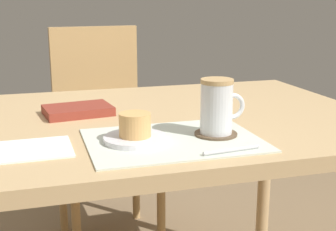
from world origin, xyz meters
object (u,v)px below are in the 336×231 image
Objects in this scene: pastry_plate at (135,139)px; wooden_chair at (103,128)px; dining_table at (159,143)px; small_book at (78,110)px; coffee_mug at (217,106)px; pastry at (135,125)px.

wooden_chair is at bearing 85.89° from pastry_plate.
small_book is (-0.21, 0.08, 0.09)m from dining_table.
pastry_plate is at bearing -80.40° from small_book.
coffee_mug is 0.42m from small_book.
pastry_plate is at bearing -117.61° from dining_table.
coffee_mug reaches higher than pastry.
pastry is (-0.12, -0.22, 0.12)m from dining_table.
small_book is (-0.17, -0.69, 0.25)m from wooden_chair.
pastry reaches higher than dining_table.
pastry_plate is at bearing 179.03° from coffee_mug.
small_book is (-0.10, 0.30, 0.00)m from pastry_plate.
coffee_mug is (0.12, -1.00, 0.31)m from wooden_chair.
coffee_mug reaches higher than pastry_plate.
small_book reaches higher than dining_table.
small_book is (-0.29, 0.30, -0.06)m from coffee_mug.
coffee_mug is (0.19, -0.00, 0.06)m from pastry_plate.
dining_table is 0.28m from coffee_mug.
pastry_plate is 0.20m from coffee_mug.
wooden_chair is 1.03m from pastry.
dining_table is at bearing 62.39° from pastry_plate.
dining_table is 6.59× the size of small_book.
pastry_plate is 2.00× the size of pastry.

